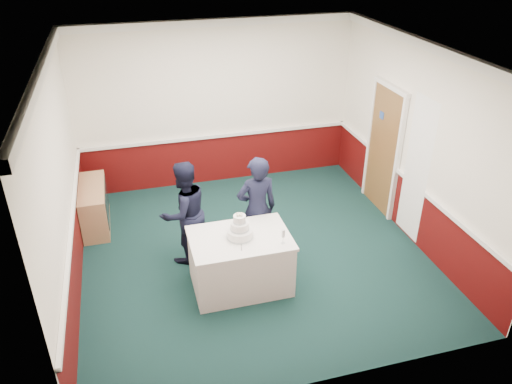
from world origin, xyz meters
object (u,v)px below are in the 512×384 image
object	(u,v)px
champagne_flute	(283,234)
wedding_cake	(240,230)
cake_knife	(241,246)
sideboard	(95,206)
cake_table	(240,261)
person_man	(184,213)
person_woman	(257,209)

from	to	relation	value
champagne_flute	wedding_cake	bearing A→B (deg)	150.75
cake_knife	sideboard	bearing A→B (deg)	140.86
wedding_cake	cake_knife	size ratio (longest dim) A/B	1.65
cake_table	person_man	xyz separation A→B (m)	(-0.61, 0.82, 0.38)
sideboard	person_woman	bearing A→B (deg)	-33.74
sideboard	cake_knife	bearing A→B (deg)	-51.02
sideboard	champagne_flute	xyz separation A→B (m)	(2.41, -2.41, 0.58)
sideboard	wedding_cake	distance (m)	2.91
sideboard	champagne_flute	size ratio (longest dim) A/B	5.85
person_woman	cake_table	bearing A→B (deg)	53.16
cake_table	champagne_flute	xyz separation A→B (m)	(0.50, -0.28, 0.53)
cake_knife	person_woman	bearing A→B (deg)	73.62
sideboard	person_man	size ratio (longest dim) A/B	0.77
cake_table	person_man	bearing A→B (deg)	126.52
sideboard	wedding_cake	xyz separation A→B (m)	(1.91, -2.13, 0.55)
sideboard	wedding_cake	world-z (taller)	wedding_cake
wedding_cake	champagne_flute	bearing A→B (deg)	-29.25
cake_knife	champagne_flute	bearing A→B (deg)	3.30
cake_knife	champagne_flute	size ratio (longest dim) A/B	1.07
cake_table	person_man	distance (m)	1.09
champagne_flute	sideboard	bearing A→B (deg)	135.07
wedding_cake	cake_knife	xyz separation A→B (m)	(-0.03, -0.20, -0.11)
cake_knife	champagne_flute	distance (m)	0.55
cake_table	wedding_cake	size ratio (longest dim) A/B	3.63
wedding_cake	person_man	distance (m)	1.03
champagne_flute	person_man	xyz separation A→B (m)	(-1.11, 1.10, -0.15)
person_man	sideboard	bearing A→B (deg)	-69.53
cake_knife	person_woman	size ratio (longest dim) A/B	0.14
champagne_flute	person_man	size ratio (longest dim) A/B	0.13
cake_table	cake_knife	world-z (taller)	cake_knife
cake_table	sideboard	bearing A→B (deg)	131.96
person_man	cake_table	bearing A→B (deg)	102.01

